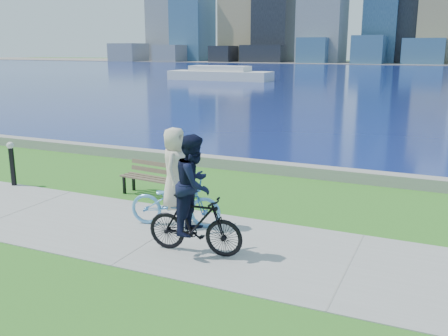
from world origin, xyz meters
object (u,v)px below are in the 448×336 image
Objects in this scene: cyclist_woman at (175,190)px; cyclist_man at (194,205)px; bollard_lamp at (12,161)px; park_bench at (152,176)px.

cyclist_man is at bearing -150.53° from cyclist_woman.
bollard_lamp is 7.46m from cyclist_man.
cyclist_man is (7.12, -2.20, 0.26)m from bollard_lamp.
park_bench is 0.75× the size of cyclist_man.
park_bench is at bearing 30.46° from cyclist_woman.
cyclist_man reaches higher than cyclist_woman.
cyclist_man is at bearing -39.94° from park_bench.
park_bench is 0.79× the size of cyclist_woman.
cyclist_woman is at bearing -9.54° from bollard_lamp.
park_bench is 1.36× the size of bollard_lamp.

